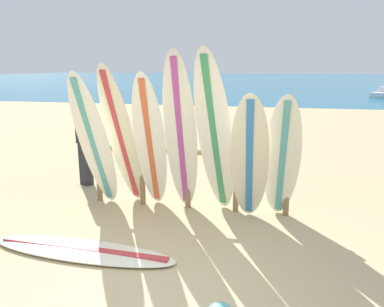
{
  "coord_description": "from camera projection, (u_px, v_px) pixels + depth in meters",
  "views": [
    {
      "loc": [
        1.2,
        -3.01,
        2.26
      ],
      "look_at": [
        -0.1,
        2.94,
        0.83
      ],
      "focal_mm": 35.47,
      "sensor_mm": 36.0,
      "label": 1
    }
  ],
  "objects": [
    {
      "name": "ground_plane",
      "position": [
        136.0,
        307.0,
        3.63
      ],
      "size": [
        120.0,
        120.0,
        0.0
      ],
      "primitive_type": "plane",
      "color": "tan"
    },
    {
      "name": "ocean_water",
      "position": [
        268.0,
        79.0,
        58.78
      ],
      "size": [
        120.0,
        80.0,
        0.01
      ],
      "primitive_type": "cube",
      "color": "#196B93",
      "rests_on": "ground"
    },
    {
      "name": "surfboard_rack",
      "position": [
        188.0,
        168.0,
        6.0
      ],
      "size": [
        3.18,
        0.09,
        1.07
      ],
      "color": "olive",
      "rests_on": "ground"
    },
    {
      "name": "surfboard_leaning_far_left",
      "position": [
        94.0,
        143.0,
        5.8
      ],
      "size": [
        0.63,
        0.97,
        2.19
      ],
      "color": "white",
      "rests_on": "ground"
    },
    {
      "name": "surfboard_leaning_left",
      "position": [
        122.0,
        139.0,
        5.82
      ],
      "size": [
        0.57,
        1.08,
        2.3
      ],
      "color": "beige",
      "rests_on": "ground"
    },
    {
      "name": "surfboard_leaning_center_left",
      "position": [
        150.0,
        144.0,
        5.73
      ],
      "size": [
        0.55,
        0.96,
        2.19
      ],
      "color": "white",
      "rests_on": "ground"
    },
    {
      "name": "surfboard_leaning_center",
      "position": [
        181.0,
        136.0,
        5.57
      ],
      "size": [
        0.5,
        0.89,
        2.48
      ],
      "color": "silver",
      "rests_on": "ground"
    },
    {
      "name": "surfboard_leaning_center_right",
      "position": [
        215.0,
        136.0,
        5.44
      ],
      "size": [
        0.72,
        1.13,
        2.51
      ],
      "color": "white",
      "rests_on": "ground"
    },
    {
      "name": "surfboard_leaning_right",
      "position": [
        250.0,
        159.0,
        5.32
      ],
      "size": [
        0.56,
        0.77,
        1.93
      ],
      "color": "beige",
      "rests_on": "ground"
    },
    {
      "name": "surfboard_leaning_far_right",
      "position": [
        282.0,
        159.0,
        5.36
      ],
      "size": [
        0.56,
        0.85,
        1.91
      ],
      "color": "silver",
      "rests_on": "ground"
    },
    {
      "name": "surfboard_lying_on_sand",
      "position": [
        82.0,
        250.0,
        4.65
      ],
      "size": [
        2.44,
        0.67,
        0.08
      ],
      "color": "silver",
      "rests_on": "ground"
    },
    {
      "name": "beachgoer_standing",
      "position": [
        84.0,
        136.0,
        7.1
      ],
      "size": [
        0.33,
        0.28,
        1.74
      ],
      "color": "#26262D",
      "rests_on": "ground"
    }
  ]
}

